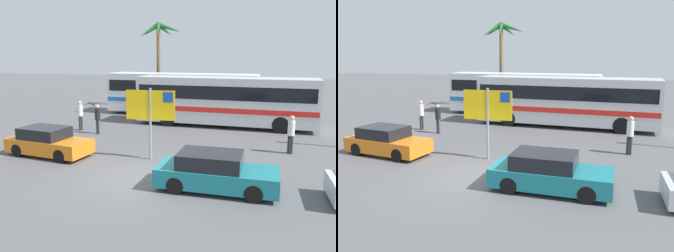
% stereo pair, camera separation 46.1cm
% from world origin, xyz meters
% --- Properties ---
extents(ground, '(120.00, 120.00, 0.00)m').
position_xyz_m(ground, '(0.00, 0.00, 0.00)').
color(ground, '#565659').
extents(bus_front_coach, '(11.36, 2.62, 3.17)m').
position_xyz_m(bus_front_coach, '(1.39, 10.93, 1.78)').
color(bus_front_coach, silver).
rests_on(bus_front_coach, ground).
extents(bus_rear_coach, '(11.36, 2.62, 3.17)m').
position_xyz_m(bus_rear_coach, '(-2.44, 14.20, 1.78)').
color(bus_rear_coach, white).
rests_on(bus_rear_coach, ground).
extents(ferry_sign, '(2.20, 0.25, 3.20)m').
position_xyz_m(ferry_sign, '(-0.53, 2.44, 2.33)').
color(ferry_sign, gray).
rests_on(ferry_sign, ground).
extents(car_orange, '(4.04, 2.03, 1.32)m').
position_xyz_m(car_orange, '(-5.33, 1.57, 0.63)').
color(car_orange, orange).
rests_on(car_orange, ground).
extents(car_teal, '(4.19, 1.85, 1.32)m').
position_xyz_m(car_teal, '(2.82, -0.30, 0.64)').
color(car_teal, '#19757F').
rests_on(car_teal, ground).
extents(pedestrian_crossing_lot, '(0.32, 0.32, 1.83)m').
position_xyz_m(pedestrian_crossing_lot, '(-6.88, 6.92, 1.09)').
color(pedestrian_crossing_lot, '#2D2D33').
rests_on(pedestrian_crossing_lot, ground).
extents(pedestrian_near_sign, '(0.32, 0.32, 1.73)m').
position_xyz_m(pedestrian_near_sign, '(-5.36, 6.33, 1.02)').
color(pedestrian_near_sign, '#4C4C51').
rests_on(pedestrian_near_sign, ground).
extents(pedestrian_by_bus, '(0.32, 0.32, 1.83)m').
position_xyz_m(pedestrian_by_bus, '(5.39, 5.31, 1.09)').
color(pedestrian_by_bus, '#2D2D33').
rests_on(pedestrian_by_bus, ground).
extents(palm_tree_seaside, '(3.89, 3.86, 7.29)m').
position_xyz_m(palm_tree_seaside, '(-5.44, 17.48, 5.81)').
color(palm_tree_seaside, brown).
rests_on(palm_tree_seaside, ground).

